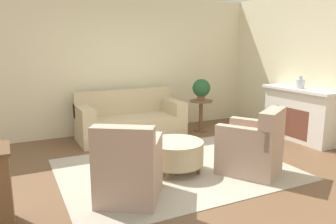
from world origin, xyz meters
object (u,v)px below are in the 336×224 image
side_table (201,111)px  vase_mantel_near (300,83)px  armchair_left (129,170)px  armchair_right (253,148)px  couch (130,121)px  ottoman_table (176,152)px  potted_plant_on_side_table (201,88)px

side_table → vase_mantel_near: (1.31, -1.37, 0.65)m
armchair_left → armchair_right: (1.85, 0.00, 0.00)m
couch → side_table: 1.53m
ottoman_table → vase_mantel_near: bearing=8.6°
vase_mantel_near → side_table: bearing=133.7°
armchair_left → armchair_right: size_ratio=1.00×
armchair_left → vase_mantel_near: size_ratio=4.45×
armchair_right → side_table: (0.58, 2.33, 0.07)m
couch → vase_mantel_near: 3.32m
vase_mantel_near → couch: bearing=150.9°
armchair_right → side_table: size_ratio=1.55×
armchair_right → potted_plant_on_side_table: size_ratio=2.31×
armchair_left → ottoman_table: 1.04m
couch → side_table: couch is taller
ottoman_table → potted_plant_on_side_table: 2.45m
armchair_right → ottoman_table: 1.10m
couch → vase_mantel_near: bearing=-29.1°
couch → side_table: (1.51, -0.20, 0.11)m
armchair_right → ottoman_table: size_ratio=1.29×
vase_mantel_near → armchair_right: bearing=-153.0°
couch → armchair_left: 2.69m
couch → ottoman_table: (-0.03, -2.00, -0.04)m
armchair_left → potted_plant_on_side_table: size_ratio=2.31×
armchair_left → armchair_right: 1.85m
ottoman_table → armchair_right: bearing=-28.9°
armchair_left → ottoman_table: (0.89, 0.53, -0.08)m
side_table → potted_plant_on_side_table: (0.00, 0.00, 0.47)m
armchair_right → side_table: 2.41m
ottoman_table → side_table: bearing=49.6°
armchair_left → side_table: 3.37m
armchair_left → potted_plant_on_side_table: potted_plant_on_side_table is taller
couch → potted_plant_on_side_table: potted_plant_on_side_table is taller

